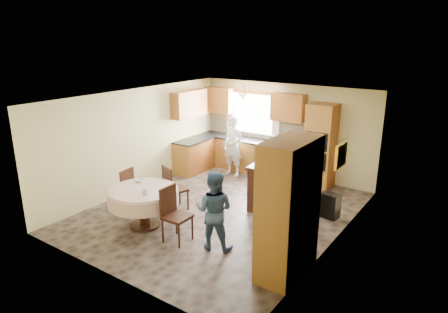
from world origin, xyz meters
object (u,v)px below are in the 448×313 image
(oven_tower, at_px, (321,146))
(chair_back, at_px, (172,186))
(sideboard, at_px, (279,193))
(person_dining, at_px, (214,210))
(dining_table, at_px, (143,197))
(chair_right, at_px, (173,211))
(cupboard, at_px, (288,209))
(chair_left, at_px, (124,188))
(person_sink, at_px, (233,146))

(oven_tower, height_order, chair_back, oven_tower)
(sideboard, bearing_deg, person_dining, -101.93)
(dining_table, bearing_deg, chair_right, -5.92)
(oven_tower, height_order, dining_table, oven_tower)
(person_dining, bearing_deg, dining_table, -13.65)
(chair_right, bearing_deg, person_dining, -77.17)
(dining_table, xyz_separation_m, chair_back, (-0.04, 0.89, -0.06))
(cupboard, relative_size, chair_left, 2.23)
(oven_tower, xyz_separation_m, person_sink, (-2.27, -0.54, -0.24))
(oven_tower, bearing_deg, person_sink, -166.70)
(sideboard, bearing_deg, chair_left, -149.85)
(cupboard, relative_size, chair_back, 2.19)
(chair_left, height_order, person_sink, person_sink)
(dining_table, height_order, chair_left, chair_left)
(sideboard, bearing_deg, chair_right, -120.22)
(sideboard, bearing_deg, dining_table, -137.07)
(person_dining, bearing_deg, cupboard, 163.63)
(sideboard, xyz_separation_m, person_sink, (-2.22, 1.56, 0.34))
(chair_left, xyz_separation_m, person_dining, (2.49, -0.10, 0.18))
(cupboard, relative_size, chair_right, 2.13)
(oven_tower, xyz_separation_m, person_dining, (-0.35, -4.02, -0.33))
(chair_left, xyz_separation_m, chair_right, (1.70, -0.30, 0.03))
(oven_tower, xyz_separation_m, chair_right, (-1.14, -4.22, -0.48))
(oven_tower, xyz_separation_m, chair_left, (-2.84, -3.92, -0.51))
(chair_back, bearing_deg, chair_right, 153.96)
(chair_left, bearing_deg, dining_table, 67.71)
(dining_table, xyz_separation_m, person_sink, (-0.25, 3.60, 0.20))
(dining_table, height_order, chair_right, chair_right)
(oven_tower, relative_size, person_dining, 1.45)
(chair_back, bearing_deg, person_dining, 176.38)
(oven_tower, height_order, chair_left, oven_tower)
(chair_back, xyz_separation_m, person_dining, (1.70, -0.78, 0.17))
(chair_right, xyz_separation_m, person_dining, (0.79, 0.20, 0.15))
(cupboard, xyz_separation_m, chair_back, (-3.12, 0.76, -0.56))
(chair_left, bearing_deg, oven_tower, 136.42)
(dining_table, relative_size, person_dining, 0.95)
(chair_back, height_order, person_dining, person_dining)
(cupboard, height_order, dining_table, cupboard)
(sideboard, xyz_separation_m, chair_back, (-2.01, -1.15, 0.08))
(chair_left, bearing_deg, person_sink, 162.75)
(oven_tower, xyz_separation_m, dining_table, (-2.02, -4.13, -0.44))
(sideboard, height_order, person_dining, person_dining)
(sideboard, bearing_deg, oven_tower, 85.59)
(chair_left, xyz_separation_m, person_sink, (0.57, 3.38, 0.27))
(sideboard, relative_size, dining_table, 0.96)
(dining_table, distance_m, chair_left, 0.85)
(oven_tower, height_order, person_sink, oven_tower)
(chair_left, bearing_deg, chair_right, 72.14)
(oven_tower, bearing_deg, chair_left, -125.90)
(sideboard, height_order, chair_back, chair_back)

